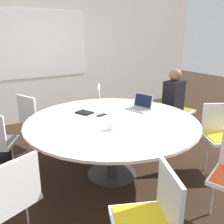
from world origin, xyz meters
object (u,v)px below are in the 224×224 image
(laptop, at_px, (141,106))
(chair_5, at_px, (151,216))
(person_0, at_px, (174,99))
(cell_phone, at_px, (102,115))
(chair_7, at_px, (221,131))
(chair_4, at_px, (8,195))
(spiral_notebook, at_px, (84,113))
(chair_1, at_px, (106,105))
(chair_2, at_px, (35,116))
(coffee_cup, at_px, (112,126))
(chair_0, at_px, (176,107))

(laptop, bearing_deg, chair_5, -51.19)
(person_0, bearing_deg, cell_phone, -8.93)
(chair_7, xyz_separation_m, cell_phone, (-1.33, 0.82, 0.23))
(chair_4, bearing_deg, spiral_notebook, 19.87)
(chair_1, height_order, chair_2, same)
(spiral_notebook, height_order, cell_phone, spiral_notebook)
(chair_4, height_order, coffee_cup, chair_4)
(chair_4, relative_size, cell_phone, 5.72)
(person_0, bearing_deg, chair_2, -39.83)
(chair_4, distance_m, person_0, 2.94)
(chair_0, height_order, chair_2, same)
(chair_4, height_order, person_0, person_0)
(chair_2, bearing_deg, cell_phone, 5.96)
(chair_1, distance_m, chair_7, 1.99)
(chair_2, distance_m, chair_7, 2.71)
(chair_7, bearing_deg, cell_phone, -4.20)
(chair_1, xyz_separation_m, coffee_cup, (-0.84, -1.56, 0.26))
(chair_2, bearing_deg, chair_4, -43.07)
(chair_5, bearing_deg, coffee_cup, 5.91)
(chair_0, height_order, cell_phone, chair_0)
(spiral_notebook, distance_m, cell_phone, 0.25)
(spiral_notebook, bearing_deg, chair_0, 3.97)
(chair_2, distance_m, person_0, 2.26)
(chair_0, bearing_deg, chair_5, 25.32)
(chair_5, xyz_separation_m, person_0, (1.96, 1.74, 0.19))
(chair_7, height_order, coffee_cup, chair_7)
(chair_4, height_order, cell_phone, chair_4)
(chair_0, relative_size, cell_phone, 5.72)
(chair_7, relative_size, spiral_notebook, 3.50)
(laptop, xyz_separation_m, cell_phone, (-0.59, 0.06, -0.05))
(chair_4, xyz_separation_m, chair_5, (0.82, -0.78, 0.00))
(chair_5, height_order, coffee_cup, chair_5)
(coffee_cup, bearing_deg, chair_7, -12.47)
(chair_0, xyz_separation_m, chair_2, (-2.26, 0.77, 0.00))
(chair_0, relative_size, chair_1, 1.00)
(spiral_notebook, height_order, coffee_cup, coffee_cup)
(chair_4, bearing_deg, chair_2, 48.44)
(chair_7, bearing_deg, chair_5, 49.72)
(chair_4, distance_m, laptop, 2.05)
(chair_0, bearing_deg, cell_phone, -4.92)
(person_0, xyz_separation_m, cell_phone, (-1.47, -0.18, 0.04))
(chair_7, bearing_deg, chair_1, -43.70)
(chair_0, bearing_deg, chair_1, -52.57)
(chair_2, distance_m, cell_phone, 1.26)
(chair_5, bearing_deg, laptop, -12.10)
(chair_0, xyz_separation_m, coffee_cup, (-1.83, -0.81, 0.26))
(chair_1, height_order, spiral_notebook, chair_1)
(person_0, bearing_deg, coffee_cup, 6.64)
(chair_4, relative_size, coffee_cup, 9.90)
(chair_1, bearing_deg, laptop, 25.04)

